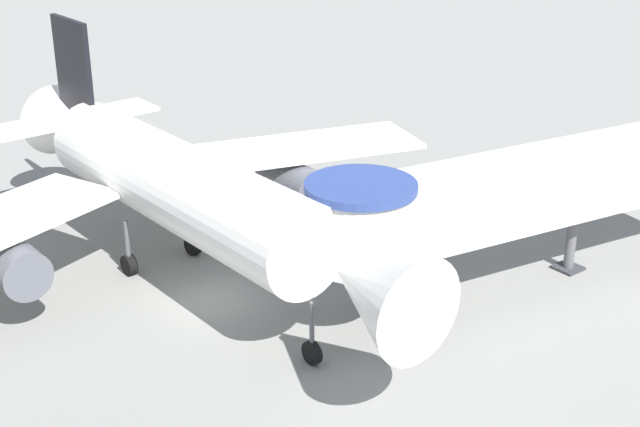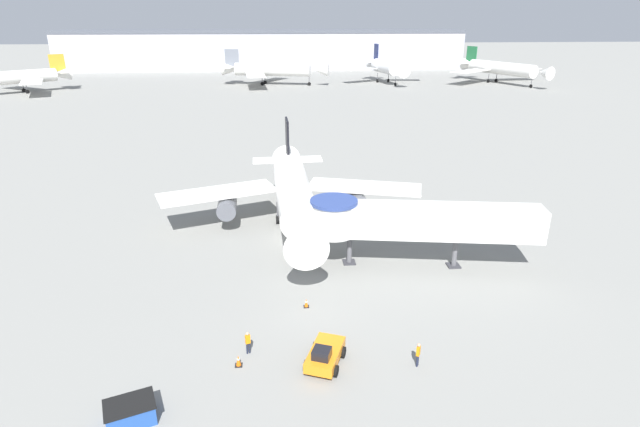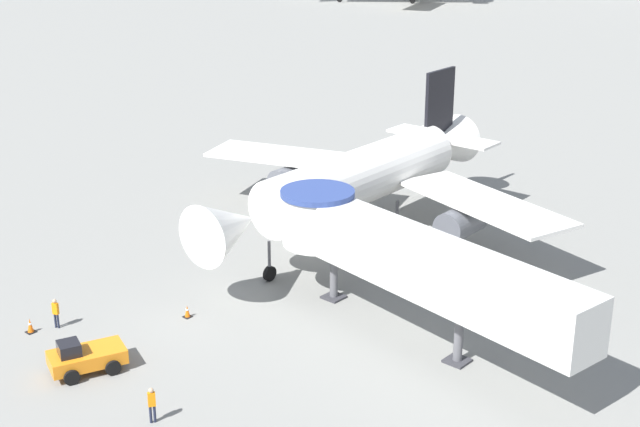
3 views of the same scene
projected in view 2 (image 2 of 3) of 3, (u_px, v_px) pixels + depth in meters
The scene contains 14 objects.
ground_plane at pixel (296, 239), 49.46m from camera, with size 800.00×800.00×0.00m, color gray.
main_airplane at pixel (293, 191), 50.44m from camera, with size 28.04×25.77×9.74m.
jet_bridge at pixel (409, 220), 42.75m from camera, with size 19.74×6.11×5.95m.
pushback_tug_orange at pixel (325, 355), 31.31m from camera, with size 2.94×3.90×1.66m.
service_container_blue at pixel (130, 412), 26.95m from camera, with size 3.12×2.65×1.19m.
traffic_cone_near_nose at pixel (306, 303), 37.74m from camera, with size 0.42×0.42×0.69m.
traffic_cone_apron_front at pixel (238, 361), 31.35m from camera, with size 0.46×0.46×0.77m.
ground_crew_marshaller at pixel (418, 353), 31.11m from camera, with size 0.33×0.37×1.67m.
ground_crew_wing_walker at pixel (248, 341), 32.29m from camera, with size 0.36×0.28×1.62m.
background_jet_gray_tail at pixel (270, 70), 160.02m from camera, with size 34.67×34.14×10.98m.
background_jet_gold_tail at pixel (14, 77), 141.61m from camera, with size 29.37×26.87×10.31m.
background_jet_navy_tail at pixel (385, 67), 164.80m from camera, with size 28.52×27.22×12.03m.
background_jet_green_tail at pixel (499, 68), 164.29m from camera, with size 35.11×35.80×11.09m.
terminal_building at pixel (264, 50), 208.29m from camera, with size 164.21×20.91×15.66m.
Camera 2 is at (-1.52, -45.12, 20.50)m, focal length 28.00 mm.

